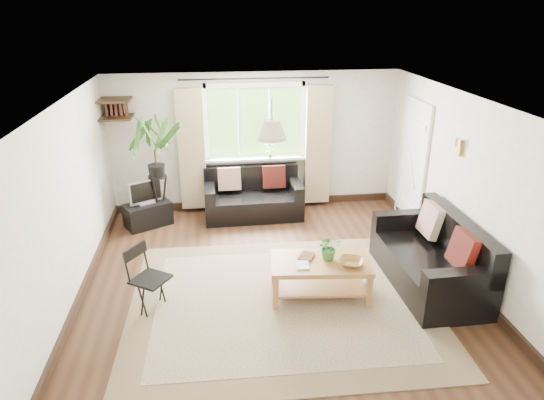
{
  "coord_description": "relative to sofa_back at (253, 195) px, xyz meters",
  "views": [
    {
      "loc": [
        -0.75,
        -5.45,
        3.46
      ],
      "look_at": [
        0.0,
        0.4,
        1.05
      ],
      "focal_mm": 32.0,
      "sensor_mm": 36.0,
      "label": 1
    }
  ],
  "objects": [
    {
      "name": "floor",
      "position": [
        0.09,
        -2.28,
        -0.39
      ],
      "size": [
        5.5,
        5.5,
        0.0
      ],
      "primitive_type": "plane",
      "color": "black",
      "rests_on": "ground"
    },
    {
      "name": "ceiling",
      "position": [
        0.09,
        -2.28,
        2.01
      ],
      "size": [
        5.5,
        5.5,
        0.0
      ],
      "primitive_type": "plane",
      "rotation": [
        3.14,
        0.0,
        0.0
      ],
      "color": "white",
      "rests_on": "floor"
    },
    {
      "name": "wall_back",
      "position": [
        0.09,
        0.47,
        0.81
      ],
      "size": [
        5.0,
        0.02,
        2.4
      ],
      "primitive_type": "cube",
      "color": "beige",
      "rests_on": "floor"
    },
    {
      "name": "wall_front",
      "position": [
        0.09,
        -5.03,
        0.81
      ],
      "size": [
        5.0,
        0.02,
        2.4
      ],
      "primitive_type": "cube",
      "color": "beige",
      "rests_on": "floor"
    },
    {
      "name": "wall_left",
      "position": [
        -2.41,
        -2.28,
        0.81
      ],
      "size": [
        0.02,
        5.5,
        2.4
      ],
      "primitive_type": "cube",
      "color": "beige",
      "rests_on": "floor"
    },
    {
      "name": "wall_right",
      "position": [
        2.59,
        -2.28,
        0.81
      ],
      "size": [
        0.02,
        5.5,
        2.4
      ],
      "primitive_type": "cube",
      "color": "beige",
      "rests_on": "floor"
    },
    {
      "name": "rug",
      "position": [
        0.1,
        -2.7,
        -0.38
      ],
      "size": [
        3.78,
        3.27,
        0.02
      ],
      "primitive_type": "cube",
      "rotation": [
        0.0,
        0.0,
        -0.02
      ],
      "color": "#C1B595",
      "rests_on": "floor"
    },
    {
      "name": "window",
      "position": [
        0.09,
        0.43,
        1.16
      ],
      "size": [
        2.5,
        0.16,
        2.16
      ],
      "primitive_type": null,
      "color": "white",
      "rests_on": "wall_back"
    },
    {
      "name": "door",
      "position": [
        2.56,
        -0.58,
        0.61
      ],
      "size": [
        0.06,
        0.96,
        2.06
      ],
      "primitive_type": "cube",
      "color": "silver",
      "rests_on": "wall_right"
    },
    {
      "name": "corner_shelf",
      "position": [
        -2.16,
        0.22,
        1.5
      ],
      "size": [
        0.5,
        0.5,
        0.34
      ],
      "primitive_type": null,
      "color": "black",
      "rests_on": "wall_back"
    },
    {
      "name": "pendant_lamp",
      "position": [
        0.09,
        -1.88,
        1.66
      ],
      "size": [
        0.36,
        0.36,
        0.54
      ],
      "primitive_type": null,
      "color": "beige",
      "rests_on": "ceiling"
    },
    {
      "name": "wall_sconce",
      "position": [
        2.52,
        -1.98,
        1.35
      ],
      "size": [
        0.12,
        0.12,
        0.28
      ],
      "primitive_type": null,
      "color": "beige",
      "rests_on": "wall_right"
    },
    {
      "name": "sofa_back",
      "position": [
        0.0,
        0.0,
        0.0
      ],
      "size": [
        1.67,
        0.85,
        0.78
      ],
      "primitive_type": null,
      "rotation": [
        0.0,
        0.0,
        0.02
      ],
      "color": "black",
      "rests_on": "floor"
    },
    {
      "name": "sofa_right",
      "position": [
        2.07,
        -2.5,
        0.05
      ],
      "size": [
        1.87,
        0.96,
        0.88
      ],
      "primitive_type": null,
      "rotation": [
        0.0,
        0.0,
        -1.56
      ],
      "color": "black",
      "rests_on": "floor"
    },
    {
      "name": "coffee_table",
      "position": [
        0.6,
        -2.59,
        -0.14
      ],
      "size": [
        1.29,
        0.79,
        0.5
      ],
      "primitive_type": null,
      "rotation": [
        0.0,
        0.0,
        -0.1
      ],
      "color": "brown",
      "rests_on": "floor"
    },
    {
      "name": "table_plant",
      "position": [
        0.72,
        -2.55,
        0.27
      ],
      "size": [
        0.3,
        0.26,
        0.32
      ],
      "primitive_type": "imported",
      "rotation": [
        0.0,
        0.0,
        0.05
      ],
      "color": "#31712D",
      "rests_on": "coffee_table"
    },
    {
      "name": "bowl",
      "position": [
        0.95,
        -2.74,
        0.15
      ],
      "size": [
        0.4,
        0.4,
        0.07
      ],
      "primitive_type": "imported",
      "rotation": [
        0.0,
        0.0,
        -0.42
      ],
      "color": "olive",
      "rests_on": "coffee_table"
    },
    {
      "name": "book_a",
      "position": [
        0.28,
        -2.67,
        0.12
      ],
      "size": [
        0.18,
        0.23,
        0.02
      ],
      "primitive_type": "imported",
      "rotation": [
        0.0,
        0.0,
        -0.09
      ],
      "color": "white",
      "rests_on": "coffee_table"
    },
    {
      "name": "book_b",
      "position": [
        0.37,
        -2.44,
        0.12
      ],
      "size": [
        0.26,
        0.28,
        0.02
      ],
      "primitive_type": "imported",
      "rotation": [
        0.0,
        0.0,
        -0.46
      ],
      "color": "brown",
      "rests_on": "coffee_table"
    },
    {
      "name": "tv_stand",
      "position": [
        -1.77,
        -0.17,
        -0.19
      ],
      "size": [
        0.84,
        0.71,
        0.39
      ],
      "primitive_type": "cube",
      "rotation": [
        0.0,
        0.0,
        0.5
      ],
      "color": "black",
      "rests_on": "floor"
    },
    {
      "name": "tv",
      "position": [
        -1.77,
        -0.17,
        0.22
      ],
      "size": [
        0.58,
        0.43,
        0.43
      ],
      "primitive_type": null,
      "rotation": [
        0.0,
        0.0,
        0.5
      ],
      "color": "#A5A5AA",
      "rests_on": "tv_stand"
    },
    {
      "name": "palm_stand",
      "position": [
        -1.58,
        -0.06,
        0.51
      ],
      "size": [
        0.78,
        0.78,
        1.8
      ],
      "primitive_type": null,
      "rotation": [
        0.0,
        0.0,
        -0.13
      ],
      "color": "black",
      "rests_on": "floor"
    },
    {
      "name": "folding_chair",
      "position": [
        -1.46,
        -2.64,
        0.02
      ],
      "size": [
        0.59,
        0.59,
        0.82
      ],
      "primitive_type": null,
      "rotation": [
        0.0,
        0.0,
        0.99
      ],
      "color": "black",
      "rests_on": "floor"
    },
    {
      "name": "sill_plant",
      "position": [
        0.34,
        0.35,
        0.68
      ],
      "size": [
        0.14,
        0.1,
        0.27
      ],
      "primitive_type": "imported",
      "color": "#2D6023",
      "rests_on": "window"
    }
  ]
}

